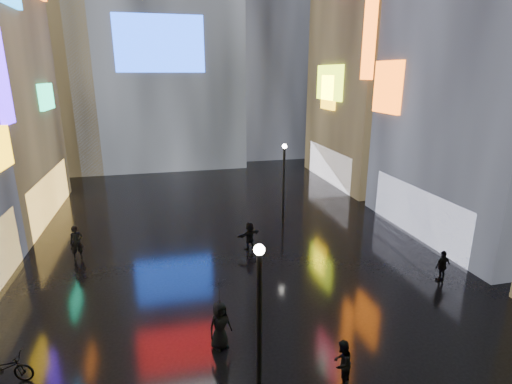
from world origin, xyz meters
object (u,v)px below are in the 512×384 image
object	(u,v)px
lamp_far	(284,179)
pedestrian_3	(442,266)
lamp_near	(259,320)
bicycle	(4,368)

from	to	relation	value
lamp_far	pedestrian_3	bearing A→B (deg)	-61.65
lamp_near	pedestrian_3	bearing A→B (deg)	27.13
pedestrian_3	lamp_near	bearing A→B (deg)	14.60
lamp_near	lamp_far	world-z (taller)	same
lamp_near	bicycle	xyz separation A→B (m)	(-7.64, 2.88, -2.45)
lamp_far	pedestrian_3	distance (m)	10.69
lamp_near	lamp_far	size ratio (longest dim) A/B	1.00
lamp_near	pedestrian_3	size ratio (longest dim) A/B	3.40
pedestrian_3	lamp_far	bearing A→B (deg)	-74.18
lamp_near	lamp_far	distance (m)	15.35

